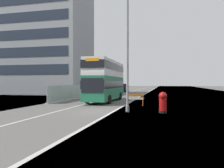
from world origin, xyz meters
name	(u,v)px	position (x,y,z in m)	size (l,w,h in m)	color
ground	(100,112)	(0.51, 0.07, -0.05)	(140.00, 280.00, 0.10)	#565451
double_decker_bus	(106,80)	(-1.59, 9.60, 2.69)	(2.96, 11.39, 5.05)	#1E6B47
lamppost_foreground	(128,55)	(2.74, 0.23, 4.58)	(0.29, 0.70, 9.65)	gray
red_pillar_postbox	(163,101)	(5.53, 0.13, 0.90)	(0.63, 0.63, 1.63)	black
roadworks_barrier	(135,99)	(2.79, 4.81, 0.74)	(1.64, 0.69, 1.18)	orange
construction_site_fence	(77,92)	(-6.95, 13.10, 0.98)	(0.44, 17.20, 2.05)	#A8AAAD
car_oncoming_near	(118,89)	(-4.28, 29.18, 1.00)	(1.98, 4.35, 2.11)	slate
car_receding_mid	(123,88)	(-4.59, 37.29, 0.97)	(2.10, 3.98, 2.05)	black
bare_tree_far_verge_near	(75,82)	(-12.60, 25.89, 2.55)	(3.42, 2.51, 5.05)	#4C3D2D
bare_tree_far_verge_mid	(87,82)	(-16.02, 42.55, 2.43)	(2.78, 2.66, 4.75)	#4C3D2D
bare_tree_far_verge_far	(107,83)	(-14.56, 58.93, 2.26)	(2.26, 2.57, 4.66)	#4C3D2D
backdrop_office_block	(20,41)	(-25.27, 25.35, 11.54)	(29.96, 12.10, 23.08)	gray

